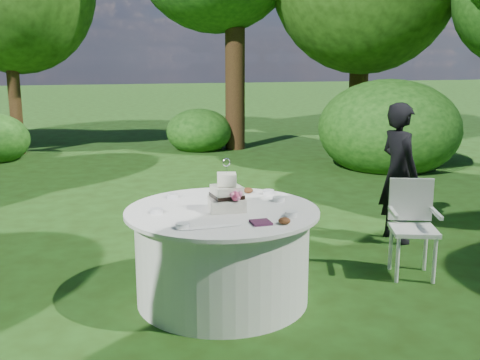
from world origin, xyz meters
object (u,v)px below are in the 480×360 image
(cake, at_px, (227,196))
(napkins, at_px, (261,222))
(table, at_px, (222,254))
(chair, at_px, (412,220))
(guest, at_px, (399,173))

(cake, bearing_deg, napkins, -72.97)
(table, xyz_separation_m, chair, (1.80, 0.05, 0.13))
(guest, xyz_separation_m, table, (-2.21, -0.95, -0.36))
(guest, height_order, table, guest)
(cake, relative_size, chair, 0.47)
(guest, relative_size, cake, 3.62)
(napkins, bearing_deg, guest, 34.73)
(chair, bearing_deg, cake, -177.42)
(guest, xyz_separation_m, cake, (-2.18, -0.98, 0.13))
(guest, height_order, chair, guest)
(napkins, distance_m, cake, 0.47)
(guest, height_order, cake, guest)
(napkins, bearing_deg, cake, 107.03)
(chair, bearing_deg, guest, 65.47)
(table, bearing_deg, cake, -42.48)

